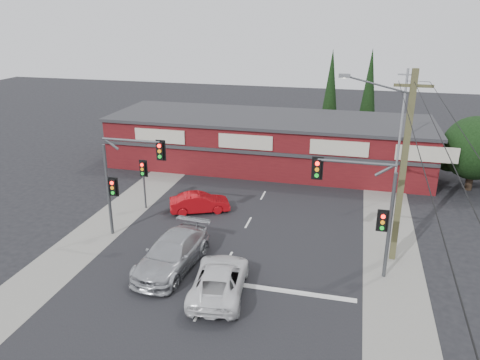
% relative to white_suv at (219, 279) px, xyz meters
% --- Properties ---
extents(ground, '(120.00, 120.00, 0.00)m').
position_rel_white_suv_xyz_m(ground, '(-0.44, 2.35, -0.71)').
color(ground, black).
rests_on(ground, ground).
extents(road_strip, '(14.00, 70.00, 0.01)m').
position_rel_white_suv_xyz_m(road_strip, '(-0.44, 7.35, -0.70)').
color(road_strip, black).
rests_on(road_strip, ground).
extents(verge_left, '(3.00, 70.00, 0.02)m').
position_rel_white_suv_xyz_m(verge_left, '(-8.94, 7.35, -0.70)').
color(verge_left, gray).
rests_on(verge_left, ground).
extents(verge_right, '(3.00, 70.00, 0.02)m').
position_rel_white_suv_xyz_m(verge_right, '(8.06, 7.35, -0.70)').
color(verge_right, gray).
rests_on(verge_right, ground).
extents(stop_line, '(6.50, 0.35, 0.01)m').
position_rel_white_suv_xyz_m(stop_line, '(3.06, 0.85, -0.69)').
color(stop_line, silver).
rests_on(stop_line, ground).
extents(white_suv, '(2.94, 5.34, 1.42)m').
position_rel_white_suv_xyz_m(white_suv, '(0.00, 0.00, 0.00)').
color(white_suv, silver).
rests_on(white_suv, ground).
extents(silver_suv, '(2.84, 5.96, 1.68)m').
position_rel_white_suv_xyz_m(silver_suv, '(-2.99, 1.59, 0.13)').
color(silver_suv, '#AFB2B5').
rests_on(silver_suv, ground).
extents(red_sedan, '(4.10, 2.85, 1.28)m').
position_rel_white_suv_xyz_m(red_sedan, '(-3.92, 8.68, -0.07)').
color(red_sedan, '#B10A10').
rests_on(red_sedan, ground).
extents(lane_dashes, '(0.12, 39.10, 0.01)m').
position_rel_white_suv_xyz_m(lane_dashes, '(-0.44, 3.11, -0.69)').
color(lane_dashes, silver).
rests_on(lane_dashes, ground).
extents(shop_building, '(27.30, 8.40, 4.22)m').
position_rel_white_suv_xyz_m(shop_building, '(-1.43, 19.34, 1.43)').
color(shop_building, '#4F0F13').
rests_on(shop_building, ground).
extents(tree_cluster, '(5.90, 5.10, 5.50)m').
position_rel_white_suv_xyz_m(tree_cluster, '(14.26, 17.80, 2.19)').
color(tree_cluster, '#2D2116').
rests_on(tree_cluster, ground).
extents(conifer_near, '(1.80, 1.80, 9.25)m').
position_rel_white_suv_xyz_m(conifer_near, '(3.06, 26.35, 4.77)').
color(conifer_near, '#2D2116').
rests_on(conifer_near, ground).
extents(conifer_far, '(1.80, 1.80, 9.25)m').
position_rel_white_suv_xyz_m(conifer_far, '(6.56, 28.35, 4.77)').
color(conifer_far, '#2D2116').
rests_on(conifer_far, ground).
extents(traffic_mast_left, '(3.77, 0.27, 5.97)m').
position_rel_white_suv_xyz_m(traffic_mast_left, '(-6.86, 4.36, 3.22)').
color(traffic_mast_left, '#47494C').
rests_on(traffic_mast_left, ground).
extents(traffic_mast_right, '(3.96, 0.27, 5.97)m').
position_rel_white_suv_xyz_m(traffic_mast_right, '(6.43, 3.36, 3.24)').
color(traffic_mast_right, '#47494C').
rests_on(traffic_mast_right, ground).
extents(pedestal_signal, '(0.55, 0.27, 3.38)m').
position_rel_white_suv_xyz_m(pedestal_signal, '(-7.64, 8.36, 1.70)').
color(pedestal_signal, '#47494C').
rests_on(pedestal_signal, ground).
extents(utility_pole, '(4.38, 0.59, 10.00)m').
position_rel_white_suv_xyz_m(utility_pole, '(7.93, 5.34, 4.69)').
color(utility_pole, brown).
rests_on(utility_pole, ground).
extents(steel_pole, '(1.20, 0.16, 9.00)m').
position_rel_white_suv_xyz_m(steel_pole, '(8.56, 14.35, 3.99)').
color(steel_pole, gray).
rests_on(steel_pole, ground).
extents(power_lines, '(2.01, 29.00, 1.22)m').
position_rel_white_suv_xyz_m(power_lines, '(8.04, -0.11, 8.33)').
color(power_lines, black).
rests_on(power_lines, ground).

